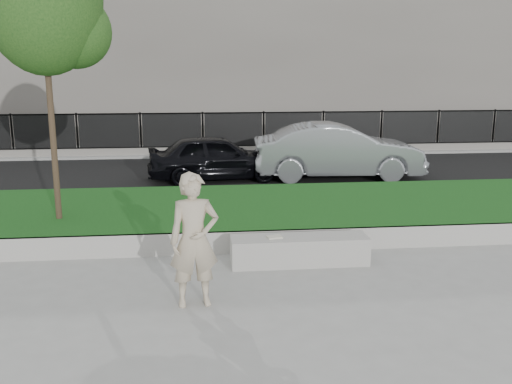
{
  "coord_description": "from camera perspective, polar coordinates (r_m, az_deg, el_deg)",
  "views": [
    {
      "loc": [
        -0.9,
        -8.53,
        3.25
      ],
      "look_at": [
        0.15,
        1.2,
        1.07
      ],
      "focal_mm": 40.0,
      "sensor_mm": 36.0,
      "label": 1
    }
  ],
  "objects": [
    {
      "name": "book",
      "position": [
        9.42,
        1.85,
        -4.52
      ],
      "size": [
        0.27,
        0.22,
        0.03
      ],
      "primitive_type": "cube",
      "rotation": [
        0.0,
        0.0,
        0.19
      ],
      "color": "beige",
      "rests_on": "stone_bench"
    },
    {
      "name": "grass_bank",
      "position": [
        11.96,
        -1.66,
        -2.19
      ],
      "size": [
        34.0,
        4.0,
        0.4
      ],
      "primitive_type": "cube",
      "color": "black",
      "rests_on": "ground"
    },
    {
      "name": "iron_fence",
      "position": [
        20.72,
        -3.65,
        5.07
      ],
      "size": [
        32.0,
        0.3,
        1.5
      ],
      "color": "slate",
      "rests_on": "far_pavement"
    },
    {
      "name": "far_pavement",
      "position": [
        21.78,
        -3.75,
        4.15
      ],
      "size": [
        34.0,
        3.0,
        0.12
      ],
      "primitive_type": "cube",
      "color": "gray",
      "rests_on": "ground"
    },
    {
      "name": "man",
      "position": [
        7.8,
        -6.2,
        -4.81
      ],
      "size": [
        0.73,
        0.53,
        1.86
      ],
      "primitive_type": "imported",
      "rotation": [
        0.0,
        0.0,
        0.13
      ],
      "color": "#C4B396",
      "rests_on": "ground"
    },
    {
      "name": "grass_kerb",
      "position": [
        10.08,
        -0.78,
        -5.03
      ],
      "size": [
        34.0,
        0.08,
        0.4
      ],
      "primitive_type": "cube",
      "color": "#ACA9A1",
      "rests_on": "ground"
    },
    {
      "name": "ground",
      "position": [
        9.17,
        -0.16,
        -8.18
      ],
      "size": [
        90.0,
        90.0,
        0.0
      ],
      "primitive_type": "plane",
      "color": "gray",
      "rests_on": "ground"
    },
    {
      "name": "street",
      "position": [
        17.35,
        -3.1,
        1.85
      ],
      "size": [
        34.0,
        7.0,
        0.04
      ],
      "primitive_type": "cube",
      "color": "black",
      "rests_on": "ground"
    },
    {
      "name": "car_silver",
      "position": [
        16.56,
        8.17,
        4.07
      ],
      "size": [
        4.89,
        1.94,
        1.58
      ],
      "primitive_type": "imported",
      "rotation": [
        0.0,
        0.0,
        1.51
      ],
      "color": "gray",
      "rests_on": "street"
    },
    {
      "name": "building_facade",
      "position": [
        28.59,
        -4.54,
        16.07
      ],
      "size": [
        34.0,
        10.0,
        10.0
      ],
      "primitive_type": "cube",
      "color": "#68625B",
      "rests_on": "ground"
    },
    {
      "name": "young_tree",
      "position": [
        11.19,
        -20.12,
        17.32
      ],
      "size": [
        2.2,
        2.1,
        5.38
      ],
      "color": "#38281C",
      "rests_on": "grass_bank"
    },
    {
      "name": "car_dark",
      "position": [
        16.18,
        -4.0,
        3.48
      ],
      "size": [
        3.97,
        1.89,
        1.31
      ],
      "primitive_type": "imported",
      "rotation": [
        0.0,
        0.0,
        1.66
      ],
      "color": "black",
      "rests_on": "street"
    },
    {
      "name": "stone_bench",
      "position": [
        9.57,
        4.36,
        -5.82
      ],
      "size": [
        2.28,
        0.57,
        0.47
      ],
      "primitive_type": "cube",
      "color": "#ACA9A1",
      "rests_on": "ground"
    }
  ]
}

